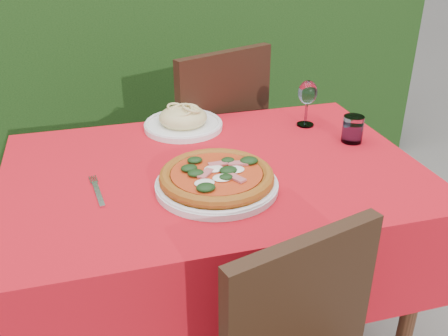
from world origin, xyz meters
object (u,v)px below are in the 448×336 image
object	(u,v)px
pizza_plate	(217,179)
chair_far	(210,142)
fork	(98,194)
water_glass	(353,130)
wine_glass	(308,94)
pasta_plate	(183,121)

from	to	relation	value
pizza_plate	chair_far	bearing A→B (deg)	77.70
fork	water_glass	bearing A→B (deg)	2.91
water_glass	wine_glass	size ratio (longest dim) A/B	0.54
wine_glass	fork	world-z (taller)	wine_glass
pizza_plate	wine_glass	distance (m)	0.57
pasta_plate	pizza_plate	bearing A→B (deg)	-89.55
chair_far	fork	size ratio (longest dim) A/B	4.92
fork	pasta_plate	bearing A→B (deg)	45.33
pasta_plate	fork	distance (m)	0.52
chair_far	wine_glass	distance (m)	0.55
water_glass	chair_far	bearing A→B (deg)	124.02
pizza_plate	water_glass	world-z (taller)	water_glass
water_glass	fork	bearing A→B (deg)	-170.88
pizza_plate	water_glass	distance (m)	0.56
wine_glass	fork	xyz separation A→B (m)	(-0.76, -0.31, -0.12)
pizza_plate	pasta_plate	world-z (taller)	pasta_plate
pasta_plate	wine_glass	bearing A→B (deg)	-12.04
pasta_plate	chair_far	bearing A→B (deg)	59.15
wine_glass	pasta_plate	bearing A→B (deg)	167.96
pizza_plate	water_glass	bearing A→B (deg)	19.90
wine_glass	fork	bearing A→B (deg)	-157.61
water_glass	wine_glass	world-z (taller)	wine_glass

